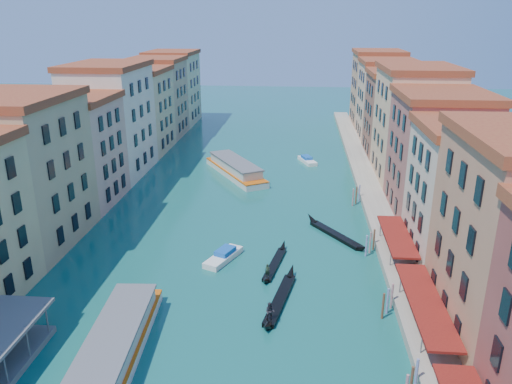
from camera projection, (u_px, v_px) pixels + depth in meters
left_bank_palazzos at (98, 131)px, 88.43m from camera, size 12.80×128.40×21.00m
right_bank_palazzos at (421, 137)px, 84.05m from camera, size 12.80×128.40×21.00m
quay at (368, 187)px, 87.81m from camera, size 4.00×140.00×1.00m
restaurant_awnings at (427, 305)px, 47.54m from camera, size 3.20×44.55×3.12m
mooring_poles_right at (383, 288)px, 53.80m from camera, size 1.44×54.24×3.20m
vaporetto_near at (116, 344)px, 44.68m from camera, size 5.62×19.50×2.87m
vaporetto_far at (235, 169)px, 95.78m from camera, size 14.07×19.44×2.96m
gondola_fore at (275, 263)px, 61.26m from camera, size 2.92×11.20×2.24m
gondola_right at (279, 299)px, 53.29m from camera, size 3.60×13.41×2.69m
gondola_far at (334, 233)px, 69.66m from camera, size 8.59×11.44×1.89m
motorboat_mid at (224, 256)px, 62.79m from camera, size 4.45×6.74×1.34m
motorboat_far at (307, 160)px, 104.40m from camera, size 4.14×6.61×1.31m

